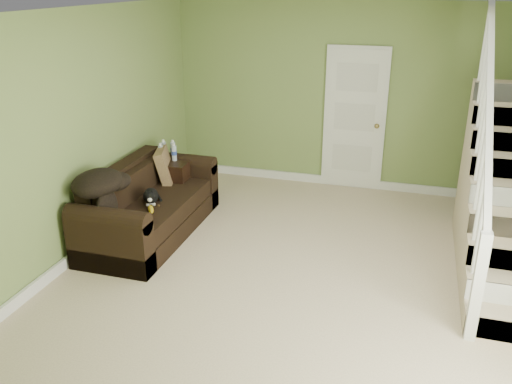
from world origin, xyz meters
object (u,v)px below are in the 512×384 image
Objects in this scene: cat at (150,196)px; sofa at (148,208)px; side_table at (171,183)px; banana at (151,209)px.

sofa is at bearing 104.95° from cat.
side_table is at bearing 95.03° from sofa.
sofa is 0.45m from banana.
cat is at bearing -51.17° from sofa.
cat is 2.14× the size of banana.
sofa reaches higher than cat.
side_table reaches higher than sofa.
side_table is 1.20m from banana.
side_table reaches higher than cat.
cat is (0.11, -0.14, 0.22)m from sofa.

